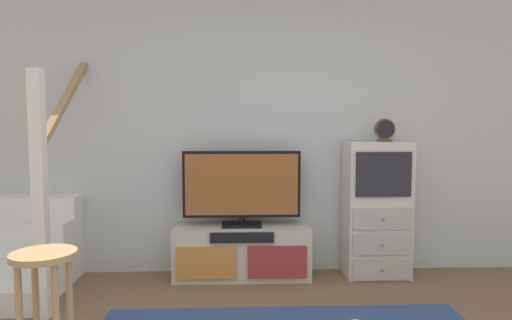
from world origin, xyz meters
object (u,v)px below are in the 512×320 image
object	(u,v)px
side_cabinet	(377,210)
bar_stool_near	(45,286)
media_console	(242,252)
television	(242,186)
desk_clock	(385,130)

from	to	relation	value
side_cabinet	bar_stool_near	world-z (taller)	side_cabinet
media_console	side_cabinet	distance (m)	1.31
television	side_cabinet	world-z (taller)	side_cabinet
bar_stool_near	media_console	bearing A→B (deg)	56.42
side_cabinet	bar_stool_near	bearing A→B (deg)	-144.99
media_console	side_cabinet	world-z (taller)	side_cabinet
television	side_cabinet	distance (m)	1.27
desk_clock	media_console	bearing A→B (deg)	179.79
television	bar_stool_near	xyz separation A→B (m)	(-1.07, -1.64, -0.31)
bar_stool_near	desk_clock	bearing A→B (deg)	34.16
media_console	television	distance (m)	0.61
media_console	side_cabinet	xyz separation A→B (m)	(1.25, 0.01, 0.39)
media_console	television	bearing A→B (deg)	90.00
media_console	side_cabinet	bearing A→B (deg)	0.47
bar_stool_near	side_cabinet	bearing A→B (deg)	35.01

